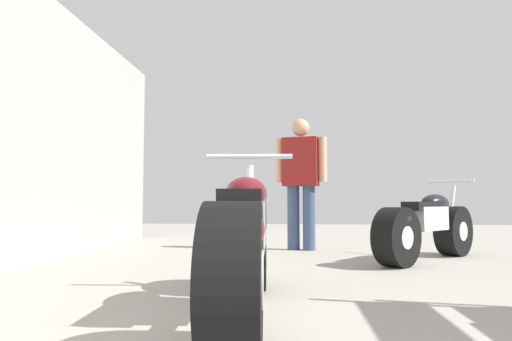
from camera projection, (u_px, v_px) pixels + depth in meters
name	position (u px, v px, depth m)	size (l,w,h in m)	color
ground_plane	(314.00, 286.00, 3.33)	(17.74, 17.74, 0.00)	#9E998E
motorcycle_maroon_cruiser	(243.00, 244.00, 2.46)	(0.61, 2.05, 0.95)	black
motorcycle_black_naked	(426.00, 227.00, 4.71)	(1.40, 1.53, 0.86)	black
mechanic_in_blue	(301.00, 175.00, 5.83)	(0.68, 0.34, 1.69)	#384766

